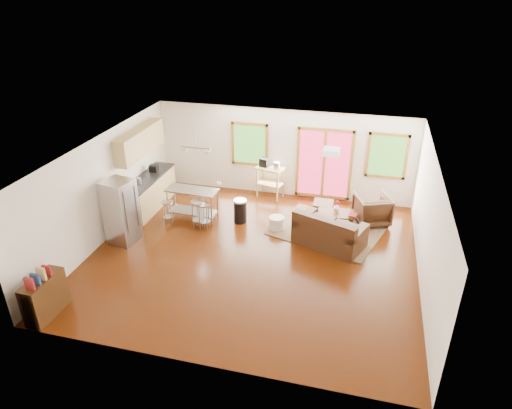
% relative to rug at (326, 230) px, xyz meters
% --- Properties ---
extents(floor, '(7.50, 7.00, 0.02)m').
position_rel_rug_xyz_m(floor, '(-1.56, -1.58, -0.02)').
color(floor, '#331203').
rests_on(floor, ground).
extents(ceiling, '(7.50, 7.00, 0.02)m').
position_rel_rug_xyz_m(ceiling, '(-1.56, -1.58, 2.60)').
color(ceiling, white).
rests_on(ceiling, ground).
extents(back_wall, '(7.50, 0.02, 2.60)m').
position_rel_rug_xyz_m(back_wall, '(-1.56, 1.93, 1.29)').
color(back_wall, white).
rests_on(back_wall, ground).
extents(left_wall, '(0.02, 7.00, 2.60)m').
position_rel_rug_xyz_m(left_wall, '(-5.32, -1.58, 1.29)').
color(left_wall, white).
rests_on(left_wall, ground).
extents(right_wall, '(0.02, 7.00, 2.60)m').
position_rel_rug_xyz_m(right_wall, '(2.20, -1.58, 1.29)').
color(right_wall, white).
rests_on(right_wall, ground).
extents(front_wall, '(7.50, 0.02, 2.60)m').
position_rel_rug_xyz_m(front_wall, '(-1.56, -5.09, 1.29)').
color(front_wall, white).
rests_on(front_wall, ground).
extents(window_left, '(1.10, 0.05, 1.30)m').
position_rel_rug_xyz_m(window_left, '(-2.56, 1.88, 1.49)').
color(window_left, '#2B511B').
rests_on(window_left, back_wall).
extents(french_doors, '(1.60, 0.05, 2.10)m').
position_rel_rug_xyz_m(french_doors, '(-0.36, 1.88, 1.09)').
color(french_doors, '#A8233F').
rests_on(french_doors, back_wall).
extents(window_right, '(1.10, 0.05, 1.30)m').
position_rel_rug_xyz_m(window_right, '(1.34, 1.88, 1.49)').
color(window_right, '#2B511B').
rests_on(window_right, back_wall).
extents(rug, '(3.09, 2.70, 0.03)m').
position_rel_rug_xyz_m(rug, '(0.00, 0.00, 0.00)').
color(rug, '#4A5D3E').
rests_on(rug, floor).
extents(loveseat, '(1.85, 1.45, 0.87)m').
position_rel_rug_xyz_m(loveseat, '(0.11, -0.70, 0.33)').
color(loveseat, black).
rests_on(loveseat, floor).
extents(coffee_table, '(1.01, 0.68, 0.38)m').
position_rel_rug_xyz_m(coffee_table, '(0.20, 0.34, 0.31)').
color(coffee_table, '#331C0B').
rests_on(coffee_table, floor).
extents(armchair, '(1.08, 1.05, 0.87)m').
position_rel_rug_xyz_m(armchair, '(1.08, 0.74, 0.42)').
color(armchair, black).
rests_on(armchair, floor).
extents(ottoman, '(0.54, 0.54, 0.36)m').
position_rel_rug_xyz_m(ottoman, '(-0.21, 0.91, 0.17)').
color(ottoman, black).
rests_on(ottoman, floor).
extents(pouf, '(0.41, 0.41, 0.35)m').
position_rel_rug_xyz_m(pouf, '(-1.28, -0.22, 0.16)').
color(pouf, beige).
rests_on(pouf, floor).
extents(vase, '(0.17, 0.17, 0.28)m').
position_rel_rug_xyz_m(vase, '(0.18, 0.44, 0.49)').
color(vase, silver).
rests_on(vase, coffee_table).
extents(book, '(0.20, 0.06, 0.27)m').
position_rel_rug_xyz_m(book, '(0.52, 0.30, 0.52)').
color(book, maroon).
rests_on(book, coffee_table).
extents(cabinets, '(0.64, 2.24, 2.30)m').
position_rel_rug_xyz_m(cabinets, '(-5.05, 0.12, 0.91)').
color(cabinets, tan).
rests_on(cabinets, floor).
extents(refrigerator, '(0.76, 0.74, 1.62)m').
position_rel_rug_xyz_m(refrigerator, '(-4.82, -1.73, 0.80)').
color(refrigerator, '#B7BABC').
rests_on(refrigerator, floor).
extents(island, '(1.41, 0.62, 0.88)m').
position_rel_rug_xyz_m(island, '(-3.58, -0.24, 0.59)').
color(island, '#B7BABC').
rests_on(island, floor).
extents(cup, '(0.14, 0.12, 0.13)m').
position_rel_rug_xyz_m(cup, '(-2.91, 0.03, 1.00)').
color(cup, white).
rests_on(cup, island).
extents(bar_stool_a, '(0.39, 0.39, 0.64)m').
position_rel_rug_xyz_m(bar_stool_a, '(-4.14, -0.62, 0.46)').
color(bar_stool_a, '#B7BABC').
rests_on(bar_stool_a, floor).
extents(bar_stool_b, '(0.44, 0.44, 0.77)m').
position_rel_rug_xyz_m(bar_stool_b, '(-3.26, -0.66, 0.56)').
color(bar_stool_b, '#B7BABC').
rests_on(bar_stool_b, floor).
extents(bar_stool_c, '(0.38, 0.38, 0.73)m').
position_rel_rug_xyz_m(bar_stool_c, '(-3.10, -0.67, 0.53)').
color(bar_stool_c, '#B7BABC').
rests_on(bar_stool_c, floor).
extents(trash_can, '(0.41, 0.41, 0.65)m').
position_rel_rug_xyz_m(trash_can, '(-2.30, -0.08, 0.31)').
color(trash_can, black).
rests_on(trash_can, floor).
extents(kitchen_cart, '(0.88, 0.68, 1.19)m').
position_rel_rug_xyz_m(kitchen_cart, '(-1.90, 1.63, 0.80)').
color(kitchen_cart, tan).
rests_on(kitchen_cart, floor).
extents(bookshelf, '(0.38, 0.94, 1.10)m').
position_rel_rug_xyz_m(bookshelf, '(-4.91, -4.59, 0.42)').
color(bookshelf, '#331C0B').
rests_on(bookshelf, floor).
extents(ceiling_flush, '(0.35, 0.35, 0.12)m').
position_rel_rug_xyz_m(ceiling_flush, '(0.04, -0.98, 2.52)').
color(ceiling_flush, white).
rests_on(ceiling_flush, ceiling).
extents(pendant_light, '(0.80, 0.18, 0.79)m').
position_rel_rug_xyz_m(pendant_light, '(-3.46, -0.08, 1.88)').
color(pendant_light, gray).
rests_on(pendant_light, ceiling).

